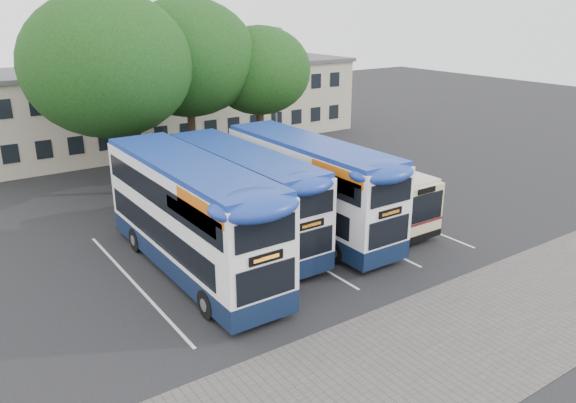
% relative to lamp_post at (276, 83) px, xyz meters
% --- Properties ---
extents(ground, '(120.00, 120.00, 0.00)m').
position_rel_lamp_post_xyz_m(ground, '(-6.00, -19.97, -5.08)').
color(ground, black).
rests_on(ground, ground).
extents(paving_strip, '(40.00, 6.00, 0.01)m').
position_rel_lamp_post_xyz_m(paving_strip, '(-8.00, -24.97, -5.08)').
color(paving_strip, '#595654').
rests_on(paving_strip, ground).
extents(bay_lines, '(14.12, 11.00, 0.01)m').
position_rel_lamp_post_xyz_m(bay_lines, '(-9.75, -14.97, -5.08)').
color(bay_lines, silver).
rests_on(bay_lines, ground).
extents(depot_building, '(32.40, 8.40, 6.20)m').
position_rel_lamp_post_xyz_m(depot_building, '(-6.00, 7.02, -1.93)').
color(depot_building, '#A7A387').
rests_on(depot_building, ground).
extents(lamp_post, '(0.25, 1.05, 9.06)m').
position_rel_lamp_post_xyz_m(lamp_post, '(0.00, 0.00, 0.00)').
color(lamp_post, gray).
rests_on(lamp_post, ground).
extents(tree_left, '(9.36, 9.36, 11.38)m').
position_rel_lamp_post_xyz_m(tree_left, '(-13.33, -3.38, 2.31)').
color(tree_left, black).
rests_on(tree_left, ground).
extents(tree_mid, '(8.52, 8.52, 11.05)m').
position_rel_lamp_post_xyz_m(tree_mid, '(-7.92, -2.08, 2.33)').
color(tree_mid, black).
rests_on(tree_mid, ground).
extents(tree_right, '(6.73, 6.73, 9.33)m').
position_rel_lamp_post_xyz_m(tree_right, '(-3.38, -3.11, 1.36)').
color(tree_right, black).
rests_on(tree_right, ground).
extents(bus_dd_left, '(2.75, 11.36, 4.73)m').
position_rel_lamp_post_xyz_m(bus_dd_left, '(-14.29, -15.21, -2.48)').
color(bus_dd_left, '#0F1B37').
rests_on(bus_dd_left, ground).
extents(bus_dd_mid, '(2.53, 10.45, 4.35)m').
position_rel_lamp_post_xyz_m(bus_dd_mid, '(-10.99, -13.71, -2.69)').
color(bus_dd_mid, '#0F1B37').
rests_on(bus_dd_mid, ground).
extents(bus_dd_right, '(2.63, 10.86, 4.53)m').
position_rel_lamp_post_xyz_m(bus_dd_right, '(-7.76, -14.47, -2.59)').
color(bus_dd_right, '#0F1B37').
rests_on(bus_dd_right, ground).
extents(bus_single, '(2.53, 9.95, 2.97)m').
position_rel_lamp_post_xyz_m(bus_single, '(-4.54, -13.87, -3.40)').
color(bus_single, beige).
rests_on(bus_single, ground).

